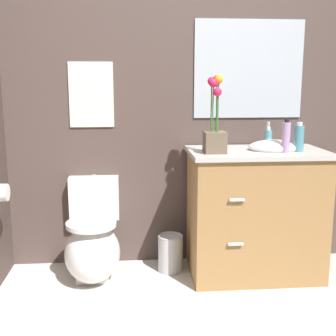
# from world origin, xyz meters

# --- Properties ---
(wall_back) EXTENTS (4.12, 0.05, 2.50)m
(wall_back) POSITION_xyz_m (0.20, 1.45, 1.25)
(wall_back) COLOR #4C3D38
(wall_back) RESTS_ON ground_plane
(toilet) EXTENTS (0.38, 0.59, 0.69)m
(toilet) POSITION_xyz_m (-0.70, 1.15, 0.24)
(toilet) COLOR white
(toilet) RESTS_ON ground_plane
(vanity_cabinet) EXTENTS (0.94, 0.56, 1.08)m
(vanity_cabinet) POSITION_xyz_m (0.44, 1.12, 0.46)
(vanity_cabinet) COLOR #9E7242
(vanity_cabinet) RESTS_ON ground_plane
(flower_vase) EXTENTS (0.14, 0.14, 0.50)m
(flower_vase) POSITION_xyz_m (0.12, 1.03, 1.07)
(flower_vase) COLOR brown
(flower_vase) RESTS_ON vanity_cabinet
(soap_bottle) EXTENTS (0.05, 0.05, 0.22)m
(soap_bottle) POSITION_xyz_m (0.59, 1.01, 1.00)
(soap_bottle) COLOR #B28CBF
(soap_bottle) RESTS_ON vanity_cabinet
(lotion_bottle) EXTENTS (0.07, 0.07, 0.20)m
(lotion_bottle) POSITION_xyz_m (0.69, 1.04, 0.99)
(lotion_bottle) COLOR teal
(lotion_bottle) RESTS_ON vanity_cabinet
(hand_wash_bottle) EXTENTS (0.05, 0.05, 0.15)m
(hand_wash_bottle) POSITION_xyz_m (0.54, 1.22, 0.97)
(hand_wash_bottle) COLOR teal
(hand_wash_bottle) RESTS_ON vanity_cabinet
(trash_bin) EXTENTS (0.18, 0.18, 0.27)m
(trash_bin) POSITION_xyz_m (-0.15, 1.21, 0.14)
(trash_bin) COLOR #B7B7BC
(trash_bin) RESTS_ON ground_plane
(wall_poster) EXTENTS (0.31, 0.01, 0.46)m
(wall_poster) POSITION_xyz_m (-0.70, 1.42, 1.27)
(wall_poster) COLOR silver
(wall_mirror) EXTENTS (0.80, 0.01, 0.70)m
(wall_mirror) POSITION_xyz_m (0.44, 1.42, 1.45)
(wall_mirror) COLOR #B2BCC6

